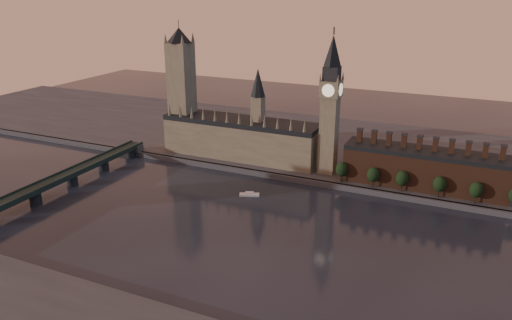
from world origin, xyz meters
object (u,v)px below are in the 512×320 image
at_px(river_boat, 249,194).
at_px(big_ben, 330,104).
at_px(victoria_tower, 182,85).
at_px(westminster_bridge, 51,185).

bearing_deg(river_boat, big_ben, 32.77).
relative_size(victoria_tower, river_boat, 7.62).
distance_m(victoria_tower, big_ben, 130.12).
bearing_deg(westminster_bridge, big_ben, 34.33).
height_order(victoria_tower, big_ben, victoria_tower).
xyz_separation_m(victoria_tower, big_ben, (130.00, -5.00, -2.26)).
bearing_deg(river_boat, westminster_bridge, -179.65).
distance_m(victoria_tower, river_boat, 124.98).
bearing_deg(victoria_tower, big_ben, -2.20).
distance_m(victoria_tower, westminster_bridge, 133.21).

